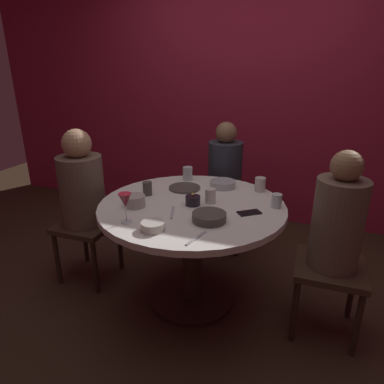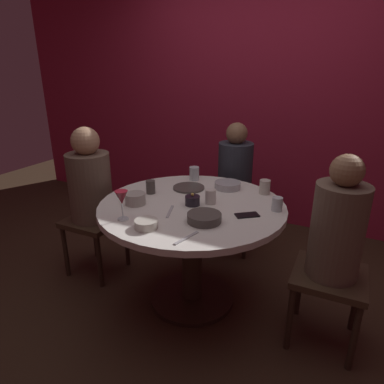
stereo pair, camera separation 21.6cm
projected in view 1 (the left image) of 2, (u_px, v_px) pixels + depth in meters
name	position (u px, v px, depth m)	size (l,w,h in m)	color
ground_plane	(192.00, 298.00, 2.45)	(8.00, 8.00, 0.00)	#382619
back_wall	(246.00, 96.00, 3.44)	(6.00, 0.10, 2.60)	maroon
dining_table	(192.00, 227.00, 2.26)	(1.21, 1.21, 0.75)	white
seated_diner_left	(82.00, 191.00, 2.47)	(0.40, 0.40, 1.18)	#3F2D1E
seated_diner_back	(225.00, 172.00, 2.97)	(0.40, 0.40, 1.15)	#3F2D1E
seated_diner_right	(337.00, 228.00, 1.93)	(0.40, 0.40, 1.17)	#3F2D1E
candle_holder	(193.00, 200.00, 2.16)	(0.10, 0.10, 0.08)	black
wine_glass	(125.00, 202.00, 1.88)	(0.08, 0.08, 0.18)	silver
dinner_plate	(185.00, 188.00, 2.46)	(0.23, 0.23, 0.01)	#4C4742
cell_phone	(249.00, 213.00, 2.05)	(0.07, 0.14, 0.01)	black
bowl_serving_large	(223.00, 184.00, 2.49)	(0.19, 0.19, 0.05)	#B7B7BC
bowl_salad_center	(209.00, 217.00, 1.94)	(0.20, 0.20, 0.05)	#4C4742
bowl_small_white	(135.00, 201.00, 2.14)	(0.13, 0.13, 0.07)	#B2ADA3
bowl_sauce_side	(153.00, 226.00, 1.83)	(0.13, 0.13, 0.05)	beige
cup_near_candle	(277.00, 201.00, 2.13)	(0.07, 0.07, 0.09)	silver
cup_by_left_diner	(210.00, 196.00, 2.19)	(0.07, 0.07, 0.10)	silver
cup_by_right_diner	(260.00, 185.00, 2.40)	(0.08, 0.08, 0.10)	beige
cup_center_front	(147.00, 188.00, 2.33)	(0.06, 0.06, 0.09)	#4C4742
cup_far_edge	(188.00, 174.00, 2.64)	(0.08, 0.08, 0.10)	silver
fork_near_plate	(196.00, 238.00, 1.75)	(0.02, 0.18, 0.01)	#B7B7BC
knife_near_plate	(172.00, 212.00, 2.05)	(0.02, 0.18, 0.01)	#B7B7BC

